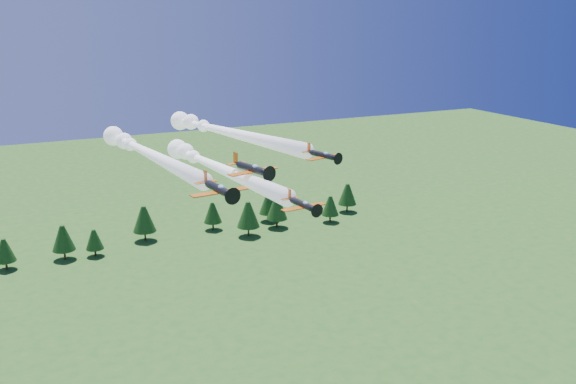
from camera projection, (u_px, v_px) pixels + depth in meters
name	position (u px, v px, depth m)	size (l,w,h in m)	color
plane_lead	(213.00, 165.00, 107.18)	(10.33, 47.94, 3.70)	black
plane_left	(146.00, 152.00, 108.33)	(11.01, 50.61, 3.70)	black
plane_right	(223.00, 131.00, 116.16)	(15.51, 46.38, 3.70)	black
plane_slot	(252.00, 168.00, 97.10)	(8.61, 9.49, 3.01)	black
treeline	(131.00, 228.00, 197.21)	(168.20, 19.18, 11.99)	#382314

